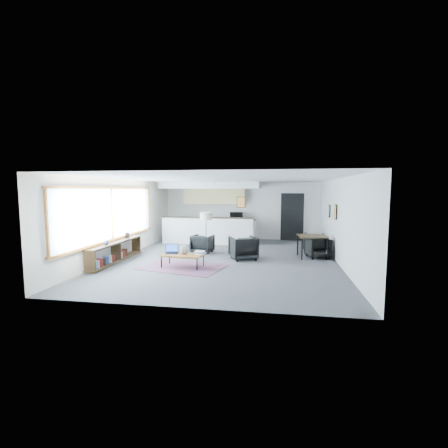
% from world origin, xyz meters
% --- Properties ---
extents(room, '(7.02, 9.02, 2.62)m').
position_xyz_m(room, '(0.00, 0.00, 1.30)').
color(room, '#48484A').
rests_on(room, ground).
extents(window, '(0.10, 5.95, 1.66)m').
position_xyz_m(window, '(-3.46, -0.90, 1.46)').
color(window, '#8CBFFF').
rests_on(window, room).
extents(console, '(0.35, 3.00, 0.80)m').
position_xyz_m(console, '(-3.30, -1.05, 0.33)').
color(console, '#342412').
rests_on(console, floor).
extents(kitchenette, '(4.20, 1.96, 2.60)m').
position_xyz_m(kitchenette, '(-1.20, 3.71, 1.38)').
color(kitchenette, white).
rests_on(kitchenette, floor).
extents(doorway, '(1.10, 0.12, 2.15)m').
position_xyz_m(doorway, '(2.30, 4.42, 1.07)').
color(doorway, black).
rests_on(doorway, room).
extents(track_light, '(1.60, 0.07, 0.15)m').
position_xyz_m(track_light, '(-0.59, 2.20, 2.53)').
color(track_light, silver).
rests_on(track_light, room).
extents(wall_art_lower, '(0.03, 0.38, 0.48)m').
position_xyz_m(wall_art_lower, '(3.47, 0.40, 1.55)').
color(wall_art_lower, black).
rests_on(wall_art_lower, room).
extents(wall_art_upper, '(0.03, 0.34, 0.44)m').
position_xyz_m(wall_art_upper, '(3.47, 1.70, 1.50)').
color(wall_art_upper, black).
rests_on(wall_art_upper, room).
extents(kilim_rug, '(2.59, 2.04, 0.01)m').
position_xyz_m(kilim_rug, '(-1.04, -1.34, 0.01)').
color(kilim_rug, '#5E3249').
rests_on(kilim_rug, floor).
extents(coffee_table, '(1.24, 0.76, 0.39)m').
position_xyz_m(coffee_table, '(-1.04, -1.34, 0.36)').
color(coffee_table, brown).
rests_on(coffee_table, floor).
extents(laptop, '(0.43, 0.38, 0.26)m').
position_xyz_m(laptop, '(-1.41, -1.22, 0.46)').
color(laptop, black).
rests_on(laptop, coffee_table).
extents(ceramic_pot, '(0.26, 0.26, 0.26)m').
position_xyz_m(ceramic_pot, '(-1.01, -1.29, 0.51)').
color(ceramic_pot, gray).
rests_on(ceramic_pot, coffee_table).
extents(book_stack, '(0.34, 0.29, 0.10)m').
position_xyz_m(book_stack, '(-0.55, -1.26, 0.43)').
color(book_stack, silver).
rests_on(book_stack, coffee_table).
extents(coaster, '(0.10, 0.10, 0.01)m').
position_xyz_m(coaster, '(-0.87, -1.59, 0.39)').
color(coaster, '#E5590C').
rests_on(coaster, coffee_table).
extents(armchair_left, '(0.79, 0.76, 0.71)m').
position_xyz_m(armchair_left, '(-0.98, 0.89, 0.36)').
color(armchair_left, black).
rests_on(armchair_left, floor).
extents(armchair_right, '(1.04, 1.01, 0.82)m').
position_xyz_m(armchair_right, '(0.58, 0.04, 0.41)').
color(armchair_right, black).
rests_on(armchair_right, floor).
extents(floor_lamp, '(0.45, 0.45, 1.46)m').
position_xyz_m(floor_lamp, '(-0.82, 0.80, 1.27)').
color(floor_lamp, black).
rests_on(floor_lamp, floor).
extents(dining_table, '(0.98, 0.98, 0.74)m').
position_xyz_m(dining_table, '(2.79, 0.66, 0.68)').
color(dining_table, '#342412').
rests_on(dining_table, floor).
extents(dining_chair_near, '(0.73, 0.70, 0.62)m').
position_xyz_m(dining_chair_near, '(3.00, 0.66, 0.31)').
color(dining_chair_near, black).
rests_on(dining_chair_near, floor).
extents(dining_chair_far, '(0.67, 0.64, 0.60)m').
position_xyz_m(dining_chair_far, '(3.00, 2.04, 0.30)').
color(dining_chair_far, black).
rests_on(dining_chair_far, floor).
extents(microwave, '(0.61, 0.41, 0.39)m').
position_xyz_m(microwave, '(-0.18, 4.15, 1.12)').
color(microwave, black).
rests_on(microwave, kitchenette).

